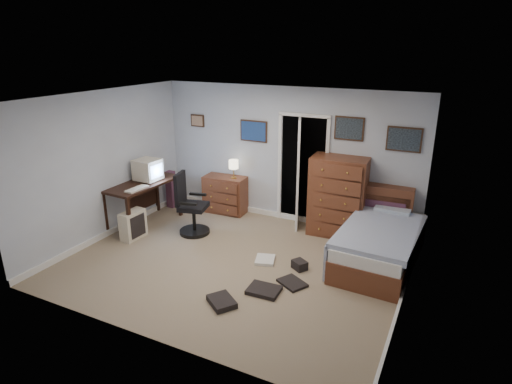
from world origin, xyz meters
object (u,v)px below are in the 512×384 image
computer_desk (139,192)px  office_chair (190,210)px  tall_dresser (338,196)px  bed (379,244)px  low_dresser (225,194)px

computer_desk → office_chair: (1.07, 0.06, -0.21)m
tall_dresser → bed: tall_dresser is taller
computer_desk → tall_dresser: size_ratio=1.05×
tall_dresser → low_dresser: bearing=176.0°
low_dresser → bed: 3.26m
office_chair → bed: size_ratio=0.53×
computer_desk → bed: (4.28, 0.43, -0.32)m
low_dresser → tall_dresser: tall_dresser is taller
low_dresser → tall_dresser: bearing=-4.0°
office_chair → low_dresser: 1.15m
computer_desk → low_dresser: size_ratio=1.76×
office_chair → low_dresser: bearing=73.8°
bed → computer_desk: bearing=-171.5°
office_chair → tall_dresser: tall_dresser is taller
computer_desk → tall_dresser: 3.60m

